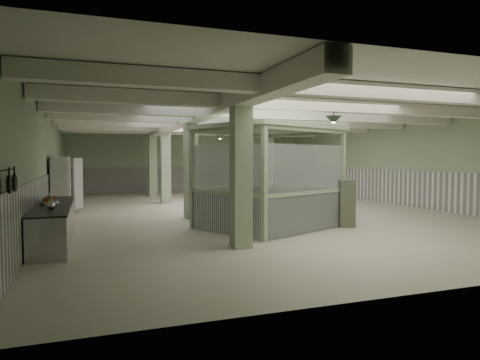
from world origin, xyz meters
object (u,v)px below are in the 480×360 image
object	(u,v)px
prep_counter	(54,223)
guard_booth	(268,161)
walkin_cooler	(62,188)
filing_cabinet	(346,203)

from	to	relation	value
prep_counter	guard_booth	size ratio (longest dim) A/B	0.99
walkin_cooler	guard_booth	world-z (taller)	guard_booth
prep_counter	walkin_cooler	distance (m)	4.89
prep_counter	walkin_cooler	bearing A→B (deg)	90.98
filing_cabinet	walkin_cooler	bearing A→B (deg)	167.71
walkin_cooler	guard_booth	size ratio (longest dim) A/B	0.46
walkin_cooler	guard_booth	bearing A→B (deg)	-38.31
prep_counter	walkin_cooler	xyz separation A→B (m)	(-0.08, 4.86, 0.51)
walkin_cooler	guard_booth	distance (m)	7.50
walkin_cooler	filing_cabinet	xyz separation A→B (m)	(8.08, -5.19, -0.28)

